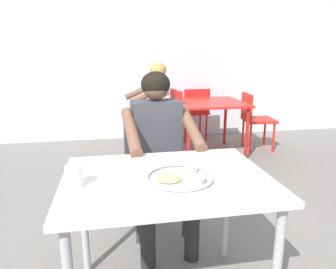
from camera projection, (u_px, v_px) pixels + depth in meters
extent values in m
cube|color=silver|center=(122.00, 30.00, 4.69)|extent=(12.00, 0.12, 3.40)
cube|color=silver|center=(167.00, 179.00, 1.55)|extent=(1.03, 0.77, 0.03)
cylinder|color=#B2B2B7|center=(84.00, 221.00, 1.88)|extent=(0.04, 0.04, 0.72)
cylinder|color=#B2B2B7|center=(226.00, 208.00, 2.03)|extent=(0.04, 0.04, 0.72)
cylinder|color=#B7BABF|center=(180.00, 179.00, 1.51)|extent=(0.33, 0.33, 0.01)
torus|color=#B7BABF|center=(180.00, 177.00, 1.50)|extent=(0.33, 0.33, 0.01)
cylinder|color=#B2B5BA|center=(198.00, 180.00, 1.45)|extent=(0.07, 0.07, 0.03)
cylinder|color=#9E4714|center=(198.00, 179.00, 1.45)|extent=(0.06, 0.06, 0.01)
cylinder|color=#B2B5BA|center=(191.00, 170.00, 1.58)|extent=(0.07, 0.07, 0.03)
cylinder|color=#B77F23|center=(191.00, 169.00, 1.58)|extent=(0.06, 0.06, 0.01)
ellipsoid|color=#DBB77A|center=(168.00, 178.00, 1.49)|extent=(0.17, 0.17, 0.01)
ellipsoid|color=tan|center=(168.00, 175.00, 1.51)|extent=(0.11, 0.10, 0.01)
cylinder|color=white|center=(74.00, 177.00, 1.41)|extent=(0.08, 0.08, 0.10)
cylinder|color=#593319|center=(73.00, 170.00, 1.40)|extent=(0.07, 0.07, 0.02)
cube|color=#3F3F44|center=(156.00, 178.00, 2.37)|extent=(0.47, 0.47, 0.04)
cube|color=#3F3F44|center=(150.00, 145.00, 2.51)|extent=(0.41, 0.07, 0.38)
cylinder|color=#3F3F44|center=(184.00, 212.00, 2.30)|extent=(0.03, 0.03, 0.40)
cylinder|color=#3F3F44|center=(137.00, 218.00, 2.21)|extent=(0.03, 0.03, 0.40)
cylinder|color=#3F3F44|center=(171.00, 192.00, 2.64)|extent=(0.03, 0.03, 0.40)
cylinder|color=#3F3F44|center=(130.00, 196.00, 2.55)|extent=(0.03, 0.03, 0.40)
cylinder|color=#262626|center=(192.00, 230.00, 2.04)|extent=(0.10, 0.10, 0.44)
cylinder|color=#262626|center=(184.00, 182.00, 2.16)|extent=(0.15, 0.41, 0.12)
cylinder|color=#262626|center=(148.00, 236.00, 1.96)|extent=(0.10, 0.10, 0.44)
cylinder|color=#262626|center=(141.00, 186.00, 2.08)|extent=(0.15, 0.41, 0.12)
cube|color=#3F3F47|center=(156.00, 138.00, 2.24)|extent=(0.35, 0.23, 0.55)
cylinder|color=brown|center=(191.00, 127.00, 2.09)|extent=(0.11, 0.46, 0.25)
cylinder|color=brown|center=(131.00, 131.00, 1.99)|extent=(0.11, 0.46, 0.25)
sphere|color=brown|center=(156.00, 86.00, 2.14)|extent=(0.19, 0.19, 0.19)
ellipsoid|color=black|center=(156.00, 84.00, 2.14)|extent=(0.21, 0.20, 0.18)
cube|color=red|center=(210.00, 103.00, 4.14)|extent=(0.89, 0.90, 0.03)
cylinder|color=#AD1E18|center=(189.00, 137.00, 3.80)|extent=(0.04, 0.04, 0.70)
cylinder|color=#AD1E18|center=(247.00, 134.00, 3.93)|extent=(0.04, 0.04, 0.70)
cylinder|color=#AD1E18|center=(176.00, 124.00, 4.54)|extent=(0.04, 0.04, 0.70)
cylinder|color=#AD1E18|center=(225.00, 122.00, 4.67)|extent=(0.04, 0.04, 0.70)
cube|color=red|center=(163.00, 125.00, 4.06)|extent=(0.44, 0.47, 0.04)
cube|color=red|center=(176.00, 107.00, 4.05)|extent=(0.09, 0.40, 0.44)
cylinder|color=red|center=(155.00, 146.00, 3.91)|extent=(0.03, 0.03, 0.41)
cylinder|color=red|center=(149.00, 139.00, 4.23)|extent=(0.03, 0.03, 0.41)
cylinder|color=red|center=(178.00, 144.00, 4.01)|extent=(0.03, 0.03, 0.41)
cylinder|color=red|center=(170.00, 137.00, 4.32)|extent=(0.03, 0.03, 0.41)
cube|color=red|center=(259.00, 120.00, 4.38)|extent=(0.45, 0.45, 0.04)
cube|color=red|center=(247.00, 106.00, 4.31)|extent=(0.08, 0.39, 0.36)
cylinder|color=red|center=(265.00, 132.00, 4.61)|extent=(0.03, 0.03, 0.42)
cylinder|color=red|center=(273.00, 138.00, 4.29)|extent=(0.03, 0.03, 0.42)
cylinder|color=red|center=(243.00, 133.00, 4.58)|extent=(0.03, 0.03, 0.42)
cylinder|color=red|center=(250.00, 138.00, 4.27)|extent=(0.03, 0.03, 0.42)
cube|color=red|center=(193.00, 112.00, 4.88)|extent=(0.45, 0.40, 0.04)
cube|color=red|center=(197.00, 101.00, 4.67)|extent=(0.41, 0.06, 0.37)
cylinder|color=red|center=(180.00, 125.00, 5.05)|extent=(0.03, 0.03, 0.43)
cylinder|color=red|center=(200.00, 124.00, 5.13)|extent=(0.03, 0.03, 0.43)
cylinder|color=red|center=(185.00, 129.00, 4.76)|extent=(0.03, 0.03, 0.43)
cylinder|color=red|center=(206.00, 128.00, 4.84)|extent=(0.03, 0.03, 0.43)
cylinder|color=#262626|center=(132.00, 145.00, 3.89)|extent=(0.10, 0.10, 0.45)
cylinder|color=#262626|center=(147.00, 124.00, 3.88)|extent=(0.41, 0.17, 0.12)
cylinder|color=#262626|center=(128.00, 139.00, 4.16)|extent=(0.10, 0.10, 0.45)
cylinder|color=#262626|center=(142.00, 119.00, 4.16)|extent=(0.41, 0.17, 0.12)
cube|color=silver|center=(159.00, 100.00, 4.01)|extent=(0.24, 0.36, 0.55)
cylinder|color=brown|center=(149.00, 94.00, 3.74)|extent=(0.46, 0.14, 0.25)
cylinder|color=brown|center=(141.00, 90.00, 4.11)|extent=(0.46, 0.14, 0.25)
sphere|color=brown|center=(158.00, 71.00, 3.91)|extent=(0.19, 0.19, 0.19)
ellipsoid|color=tan|center=(158.00, 70.00, 3.91)|extent=(0.21, 0.20, 0.18)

